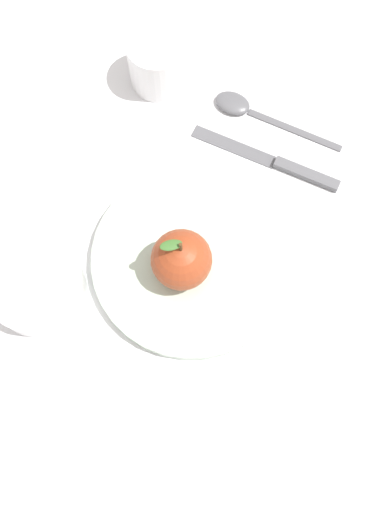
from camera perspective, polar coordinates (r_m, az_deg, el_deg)
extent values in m
plane|color=silver|center=(0.65, 1.40, 0.76)|extent=(2.40, 2.40, 0.00)
cylinder|color=#B2C6B2|center=(0.64, 0.00, -0.30)|extent=(0.24, 0.24, 0.02)
torus|color=#B2C6B2|center=(0.63, 0.00, -0.16)|extent=(0.24, 0.24, 0.01)
sphere|color=#9E3D1E|center=(0.59, -1.14, -0.40)|extent=(0.07, 0.07, 0.07)
cylinder|color=#4C3319|center=(0.55, -1.22, 0.93)|extent=(0.00, 0.00, 0.02)
ellipsoid|color=#386628|center=(0.55, -2.27, 1.18)|extent=(0.03, 0.02, 0.00)
cylinder|color=white|center=(0.64, -16.28, -3.31)|extent=(0.11, 0.11, 0.04)
torus|color=white|center=(0.63, -16.67, -2.93)|extent=(0.11, 0.11, 0.01)
cylinder|color=#BBBBBD|center=(0.63, -16.62, -2.97)|extent=(0.09, 0.09, 0.01)
cylinder|color=white|center=(0.75, -3.72, 20.02)|extent=(0.08, 0.08, 0.07)
torus|color=white|center=(0.72, -3.88, 21.58)|extent=(0.08, 0.08, 0.01)
cylinder|color=#A4A4A6|center=(0.72, -3.88, 21.53)|extent=(0.06, 0.06, 0.01)
cube|color=#59595E|center=(0.71, 4.51, 11.68)|extent=(0.11, 0.06, 0.00)
cube|color=#59595E|center=(0.70, 12.19, 8.59)|extent=(0.09, 0.04, 0.01)
ellipsoid|color=#59595E|center=(0.74, 4.38, 16.07)|extent=(0.06, 0.05, 0.01)
cube|color=#59595E|center=(0.74, 10.96, 13.18)|extent=(0.13, 0.06, 0.01)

